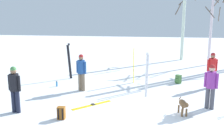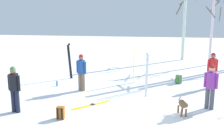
# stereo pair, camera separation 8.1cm
# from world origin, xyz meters

# --- Properties ---
(ground_plane) EXTENTS (60.00, 60.00, 0.00)m
(ground_plane) POSITION_xyz_m (0.00, 0.00, 0.00)
(ground_plane) COLOR white
(person_0) EXTENTS (0.47, 0.34, 1.72)m
(person_0) POSITION_xyz_m (3.23, 0.89, 0.98)
(person_0) COLOR #4C4C56
(person_0) RESTS_ON ground_plane
(person_1) EXTENTS (0.51, 0.34, 1.72)m
(person_1) POSITION_xyz_m (-3.83, -0.52, 0.98)
(person_1) COLOR #1E2338
(person_1) RESTS_ON ground_plane
(person_2) EXTENTS (0.51, 0.34, 1.72)m
(person_2) POSITION_xyz_m (3.88, 3.90, 0.98)
(person_2) COLOR black
(person_2) RESTS_ON ground_plane
(person_3) EXTENTS (0.50, 0.34, 1.72)m
(person_3) POSITION_xyz_m (-2.16, 2.52, 0.98)
(person_3) COLOR #72604C
(person_3) RESTS_ON ground_plane
(dog) EXTENTS (0.34, 0.88, 0.57)m
(dog) POSITION_xyz_m (2.17, 0.10, 0.39)
(dog) COLOR brown
(dog) RESTS_ON ground_plane
(ski_pair_planted_0) EXTENTS (0.15, 0.13, 1.94)m
(ski_pair_planted_0) POSITION_xyz_m (0.83, 1.99, 0.96)
(ski_pair_planted_0) COLOR white
(ski_pair_planted_0) RESTS_ON ground_plane
(ski_pair_planted_1) EXTENTS (0.04, 0.21, 1.81)m
(ski_pair_planted_1) POSITION_xyz_m (0.13, 4.27, 0.90)
(ski_pair_planted_1) COLOR yellow
(ski_pair_planted_1) RESTS_ON ground_plane
(ski_pair_planted_2) EXTENTS (0.26, 0.04, 1.94)m
(ski_pair_planted_2) POSITION_xyz_m (-3.41, 4.73, 0.96)
(ski_pair_planted_2) COLOR black
(ski_pair_planted_2) RESTS_ON ground_plane
(ski_pair_lying_0) EXTENTS (1.38, 1.39, 0.05)m
(ski_pair_lying_0) POSITION_xyz_m (-1.25, 0.62, 0.01)
(ski_pair_lying_0) COLOR yellow
(ski_pair_lying_0) RESTS_ON ground_plane
(backpack_0) EXTENTS (0.35, 0.34, 0.44)m
(backpack_0) POSITION_xyz_m (2.40, 4.50, 0.21)
(backpack_0) COLOR #4C7F3F
(backpack_0) RESTS_ON ground_plane
(backpack_1) EXTENTS (0.27, 0.29, 0.44)m
(backpack_1) POSITION_xyz_m (-2.00, -0.88, 0.21)
(backpack_1) COLOR #99591E
(backpack_1) RESTS_ON ground_plane
(water_bottle_0) EXTENTS (0.08, 0.08, 0.26)m
(water_bottle_0) POSITION_xyz_m (-3.57, 3.07, 0.12)
(water_bottle_0) COLOR #1E72BF
(water_bottle_0) RESTS_ON ground_plane
(birch_tree_0) EXTENTS (1.48, 1.47, 6.09)m
(birch_tree_0) POSITION_xyz_m (3.29, 11.64, 3.12)
(birch_tree_0) COLOR silver
(birch_tree_0) RESTS_ON ground_plane
(birch_tree_1) EXTENTS (1.43, 1.43, 5.38)m
(birch_tree_1) POSITION_xyz_m (4.94, 9.86, 2.78)
(birch_tree_1) COLOR silver
(birch_tree_1) RESTS_ON ground_plane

